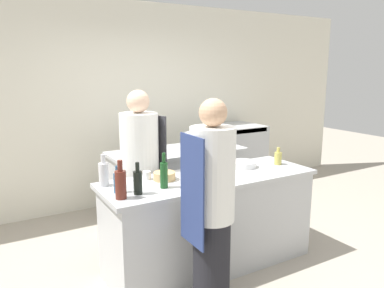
{
  "coord_description": "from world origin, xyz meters",
  "views": [
    {
      "loc": [
        -1.86,
        -2.85,
        1.91
      ],
      "look_at": [
        0.0,
        0.35,
        1.15
      ],
      "focal_mm": 35.0,
      "sensor_mm": 36.0,
      "label": 1
    }
  ],
  "objects_px": {
    "bowl_prep_small": "(164,176)",
    "cup": "(147,175)",
    "chef_at_prep_near": "(212,210)",
    "bottle_wine": "(118,182)",
    "chef_at_stove": "(140,174)",
    "bowl_mixing_large": "(244,164)",
    "bottle_cooking_oil": "(278,158)",
    "bottle_vinegar": "(121,184)",
    "bottle_sauce": "(138,182)",
    "stockpot": "(196,140)",
    "bottle_water": "(164,174)",
    "bottle_olive_oil": "(104,173)",
    "oven_range": "(235,158)"
  },
  "relations": [
    {
      "from": "bottle_cooking_oil",
      "to": "stockpot",
      "type": "xyz_separation_m",
      "value": [
        -0.29,
        1.22,
        0.02
      ]
    },
    {
      "from": "cup",
      "to": "bottle_cooking_oil",
      "type": "bearing_deg",
      "value": -8.11
    },
    {
      "from": "bottle_cooking_oil",
      "to": "bowl_mixing_large",
      "type": "distance_m",
      "value": 0.39
    },
    {
      "from": "chef_at_prep_near",
      "to": "chef_at_stove",
      "type": "relative_size",
      "value": 1.0
    },
    {
      "from": "bowl_prep_small",
      "to": "cup",
      "type": "xyz_separation_m",
      "value": [
        -0.13,
        0.1,
        0.0
      ]
    },
    {
      "from": "oven_range",
      "to": "bottle_olive_oil",
      "type": "relative_size",
      "value": 3.76
    },
    {
      "from": "chef_at_stove",
      "to": "bottle_water",
      "type": "xyz_separation_m",
      "value": [
        -0.07,
        -0.69,
        0.18
      ]
    },
    {
      "from": "bottle_water",
      "to": "cup",
      "type": "height_order",
      "value": "bottle_water"
    },
    {
      "from": "bottle_sauce",
      "to": "bowl_prep_small",
      "type": "xyz_separation_m",
      "value": [
        0.36,
        0.25,
        -0.07
      ]
    },
    {
      "from": "bottle_olive_oil",
      "to": "bottle_vinegar",
      "type": "xyz_separation_m",
      "value": [
        0.01,
        -0.39,
        0.01
      ]
    },
    {
      "from": "oven_range",
      "to": "bottle_water",
      "type": "height_order",
      "value": "bottle_water"
    },
    {
      "from": "oven_range",
      "to": "bowl_prep_small",
      "type": "height_order",
      "value": "oven_range"
    },
    {
      "from": "bottle_vinegar",
      "to": "bowl_mixing_large",
      "type": "height_order",
      "value": "bottle_vinegar"
    },
    {
      "from": "bottle_cooking_oil",
      "to": "bowl_mixing_large",
      "type": "bearing_deg",
      "value": 165.31
    },
    {
      "from": "oven_range",
      "to": "bowl_mixing_large",
      "type": "bearing_deg",
      "value": -124.23
    },
    {
      "from": "bowl_prep_small",
      "to": "cup",
      "type": "bearing_deg",
      "value": 143.72
    },
    {
      "from": "bowl_prep_small",
      "to": "stockpot",
      "type": "height_order",
      "value": "stockpot"
    },
    {
      "from": "bowl_mixing_large",
      "to": "stockpot",
      "type": "xyz_separation_m",
      "value": [
        0.09,
        1.12,
        0.06
      ]
    },
    {
      "from": "chef_at_prep_near",
      "to": "bottle_wine",
      "type": "distance_m",
      "value": 0.81
    },
    {
      "from": "bottle_water",
      "to": "chef_at_stove",
      "type": "bearing_deg",
      "value": 84.57
    },
    {
      "from": "bowl_mixing_large",
      "to": "chef_at_prep_near",
      "type": "bearing_deg",
      "value": -139.92
    },
    {
      "from": "bottle_vinegar",
      "to": "bottle_sauce",
      "type": "height_order",
      "value": "bottle_vinegar"
    },
    {
      "from": "oven_range",
      "to": "bowl_prep_small",
      "type": "xyz_separation_m",
      "value": [
        -2.0,
        -1.61,
        0.42
      ]
    },
    {
      "from": "bottle_wine",
      "to": "bowl_mixing_large",
      "type": "distance_m",
      "value": 1.4
    },
    {
      "from": "bottle_wine",
      "to": "bottle_sauce",
      "type": "height_order",
      "value": "bottle_sauce"
    },
    {
      "from": "chef_at_prep_near",
      "to": "chef_at_stove",
      "type": "xyz_separation_m",
      "value": [
        -0.07,
        1.22,
        -0.01
      ]
    },
    {
      "from": "chef_at_stove",
      "to": "bottle_vinegar",
      "type": "distance_m",
      "value": 0.92
    },
    {
      "from": "bottle_vinegar",
      "to": "bottle_sauce",
      "type": "xyz_separation_m",
      "value": [
        0.15,
        0.03,
        -0.02
      ]
    },
    {
      "from": "bottle_cooking_oil",
      "to": "bottle_sauce",
      "type": "distance_m",
      "value": 1.65
    },
    {
      "from": "bottle_olive_oil",
      "to": "cup",
      "type": "distance_m",
      "value": 0.4
    },
    {
      "from": "bottle_olive_oil",
      "to": "bottle_water",
      "type": "height_order",
      "value": "bottle_water"
    },
    {
      "from": "chef_at_prep_near",
      "to": "bottle_vinegar",
      "type": "relative_size",
      "value": 5.48
    },
    {
      "from": "bottle_wine",
      "to": "bottle_cooking_oil",
      "type": "relative_size",
      "value": 1.23
    },
    {
      "from": "stockpot",
      "to": "bowl_prep_small",
      "type": "bearing_deg",
      "value": -131.84
    },
    {
      "from": "bottle_vinegar",
      "to": "stockpot",
      "type": "height_order",
      "value": "bottle_vinegar"
    },
    {
      "from": "bottle_vinegar",
      "to": "bottle_cooking_oil",
      "type": "xyz_separation_m",
      "value": [
        1.8,
        0.18,
        -0.05
      ]
    },
    {
      "from": "chef_at_stove",
      "to": "bottle_vinegar",
      "type": "bearing_deg",
      "value": -45.47
    },
    {
      "from": "oven_range",
      "to": "bottle_cooking_oil",
      "type": "distance_m",
      "value": 1.91
    },
    {
      "from": "oven_range",
      "to": "cup",
      "type": "relative_size",
      "value": 13.76
    },
    {
      "from": "stockpot",
      "to": "bottle_olive_oil",
      "type": "bearing_deg",
      "value": -146.65
    },
    {
      "from": "bottle_vinegar",
      "to": "stockpot",
      "type": "xyz_separation_m",
      "value": [
        1.51,
        1.39,
        -0.03
      ]
    },
    {
      "from": "bottle_wine",
      "to": "bowl_prep_small",
      "type": "bearing_deg",
      "value": 14.78
    },
    {
      "from": "bottle_water",
      "to": "stockpot",
      "type": "bearing_deg",
      "value": 50.17
    },
    {
      "from": "oven_range",
      "to": "bottle_olive_oil",
      "type": "bearing_deg",
      "value": -149.35
    },
    {
      "from": "chef_at_prep_near",
      "to": "stockpot",
      "type": "height_order",
      "value": "chef_at_prep_near"
    },
    {
      "from": "cup",
      "to": "stockpot",
      "type": "xyz_separation_m",
      "value": [
        1.13,
        1.01,
        0.06
      ]
    },
    {
      "from": "chef_at_stove",
      "to": "cup",
      "type": "xyz_separation_m",
      "value": [
        -0.09,
        -0.38,
        0.1
      ]
    },
    {
      "from": "oven_range",
      "to": "stockpot",
      "type": "height_order",
      "value": "stockpot"
    },
    {
      "from": "chef_at_prep_near",
      "to": "stockpot",
      "type": "relative_size",
      "value": 6.03
    },
    {
      "from": "bottle_cooking_oil",
      "to": "bowl_mixing_large",
      "type": "xyz_separation_m",
      "value": [
        -0.38,
        0.1,
        -0.04
      ]
    }
  ]
}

